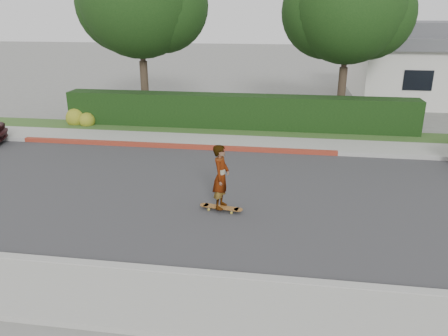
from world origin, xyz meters
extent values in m
plane|color=slate|center=(0.00, 0.00, 0.00)|extent=(120.00, 120.00, 0.00)
cube|color=#2D2D30|center=(0.00, 0.00, 0.01)|extent=(60.00, 8.00, 0.01)
cube|color=#9E9E99|center=(0.00, -4.10, 0.07)|extent=(60.00, 0.20, 0.15)
cube|color=gray|center=(0.00, -5.00, 0.06)|extent=(60.00, 1.60, 0.12)
cube|color=#9E9E99|center=(0.00, 4.10, 0.07)|extent=(60.00, 0.20, 0.15)
cube|color=maroon|center=(-5.00, 4.10, 0.08)|extent=(12.00, 0.21, 0.15)
cube|color=gray|center=(0.00, 5.00, 0.06)|extent=(60.00, 1.60, 0.12)
cube|color=#2D4C1E|center=(0.00, 6.60, 0.05)|extent=(60.00, 1.60, 0.10)
cube|color=black|center=(-3.00, 7.20, 0.75)|extent=(15.00, 1.00, 1.50)
sphere|color=#2D4C19|center=(-10.20, 6.80, 0.35)|extent=(0.90, 0.90, 0.90)
sphere|color=#2D4C19|center=(-9.60, 6.60, 0.30)|extent=(0.70, 0.70, 0.70)
cylinder|color=#33261C|center=(-7.50, 8.50, 1.35)|extent=(0.36, 0.36, 2.70)
cylinder|color=#33261C|center=(-7.50, 8.50, 3.38)|extent=(0.24, 0.24, 2.25)
sphere|color=black|center=(-8.30, 8.90, 5.20)|extent=(4.42, 4.42, 4.42)
sphere|color=black|center=(-6.60, 8.80, 5.10)|extent=(4.16, 4.16, 4.16)
cylinder|color=#33261C|center=(1.50, 9.00, 1.26)|extent=(0.36, 0.36, 2.52)
cylinder|color=#33261C|center=(1.50, 9.00, 3.15)|extent=(0.24, 0.24, 2.10)
sphere|color=black|center=(1.50, 9.00, 5.04)|extent=(4.80, 4.80, 4.80)
sphere|color=black|center=(0.70, 9.40, 4.84)|extent=(4.08, 4.08, 4.08)
sphere|color=black|center=(2.40, 9.30, 4.74)|extent=(3.84, 3.84, 3.84)
cube|color=beige|center=(8.00, 16.00, 1.50)|extent=(10.00, 8.00, 3.00)
cube|color=black|center=(5.50, 11.98, 1.60)|extent=(1.40, 0.06, 1.00)
cylinder|color=gold|center=(-2.71, -1.10, 0.04)|extent=(0.07, 0.05, 0.06)
cylinder|color=gold|center=(-2.68, -0.93, 0.04)|extent=(0.07, 0.05, 0.06)
cylinder|color=gold|center=(-2.11, -1.20, 0.04)|extent=(0.07, 0.05, 0.06)
cylinder|color=gold|center=(-2.08, -1.03, 0.04)|extent=(0.07, 0.05, 0.06)
cube|color=silver|center=(-2.70, -1.02, 0.08)|extent=(0.08, 0.19, 0.03)
cube|color=silver|center=(-2.10, -1.12, 0.08)|extent=(0.08, 0.19, 0.03)
cube|color=brown|center=(-2.40, -1.07, 0.11)|extent=(0.94, 0.37, 0.02)
cylinder|color=brown|center=(-2.85, -0.99, 0.11)|extent=(0.26, 0.26, 0.02)
cylinder|color=brown|center=(-1.95, -1.14, 0.11)|extent=(0.26, 0.26, 0.02)
imported|color=white|center=(-2.40, -1.07, 0.95)|extent=(0.48, 0.65, 1.66)
camera|label=1|loc=(-0.81, -11.13, 4.84)|focal=35.00mm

